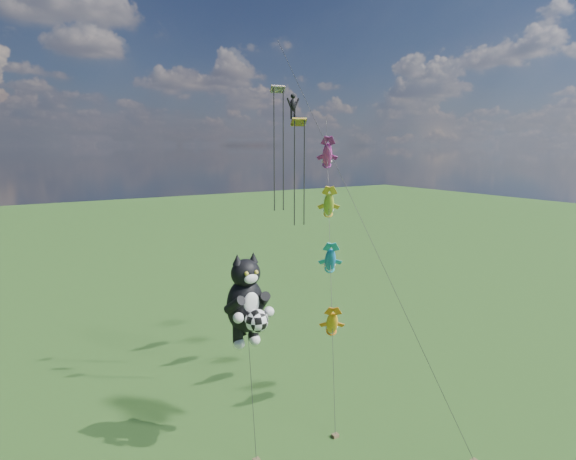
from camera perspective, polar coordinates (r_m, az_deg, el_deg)
cat_kite_rig at (r=29.24m, az=-4.89°, el=-8.32°), size 2.79×4.28×11.71m
fish_windsock_rig at (r=36.89m, az=4.94°, el=-0.24°), size 8.81×13.44×20.47m
parafoil_rig at (r=35.65m, az=0.87°, el=12.61°), size 4.07×17.21×25.71m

